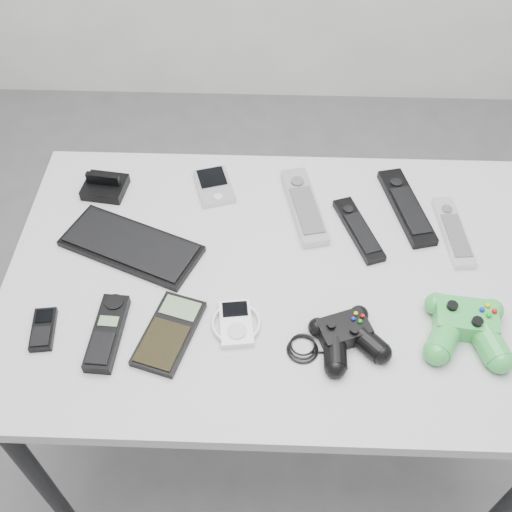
{
  "coord_description": "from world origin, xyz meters",
  "views": [
    {
      "loc": [
        0.06,
        -0.71,
        1.71
      ],
      "look_at": [
        0.03,
        0.08,
        0.78
      ],
      "focal_mm": 42.0,
      "sensor_mm": 36.0,
      "label": 1
    }
  ],
  "objects_px": {
    "remote_black_a": "(358,229)",
    "calculator": "(169,333)",
    "pda": "(214,186)",
    "mp3_player": "(236,323)",
    "controller_green": "(466,326)",
    "desk": "(282,292)",
    "remote_silver_a": "(304,206)",
    "controller_black": "(347,336)",
    "pda_keyboard": "(131,245)",
    "mobile_phone": "(43,329)",
    "remote_silver_b": "(453,231)",
    "cordless_handset": "(107,332)",
    "remote_black_b": "(406,206)"
  },
  "relations": [
    {
      "from": "desk",
      "to": "calculator",
      "type": "xyz_separation_m",
      "value": [
        -0.21,
        -0.16,
        0.07
      ]
    },
    {
      "from": "pda_keyboard",
      "to": "pda",
      "type": "xyz_separation_m",
      "value": [
        0.16,
        0.19,
        0.0
      ]
    },
    {
      "from": "mp3_player",
      "to": "controller_green",
      "type": "bearing_deg",
      "value": -7.7
    },
    {
      "from": "remote_black_a",
      "to": "mobile_phone",
      "type": "bearing_deg",
      "value": -175.74
    },
    {
      "from": "pda",
      "to": "mobile_phone",
      "type": "bearing_deg",
      "value": -143.17
    },
    {
      "from": "desk",
      "to": "calculator",
      "type": "bearing_deg",
      "value": -143.56
    },
    {
      "from": "remote_silver_a",
      "to": "controller_black",
      "type": "relative_size",
      "value": 1.04
    },
    {
      "from": "remote_black_a",
      "to": "mp3_player",
      "type": "height_order",
      "value": "same"
    },
    {
      "from": "remote_silver_a",
      "to": "controller_black",
      "type": "distance_m",
      "value": 0.35
    },
    {
      "from": "remote_black_a",
      "to": "cordless_handset",
      "type": "distance_m",
      "value": 0.56
    },
    {
      "from": "remote_black_b",
      "to": "mobile_phone",
      "type": "xyz_separation_m",
      "value": [
        -0.72,
        -0.35,
        -0.0
      ]
    },
    {
      "from": "remote_silver_a",
      "to": "remote_black_b",
      "type": "height_order",
      "value": "remote_silver_a"
    },
    {
      "from": "pda",
      "to": "controller_green",
      "type": "height_order",
      "value": "controller_green"
    },
    {
      "from": "cordless_handset",
      "to": "controller_green",
      "type": "height_order",
      "value": "controller_green"
    },
    {
      "from": "remote_black_b",
      "to": "cordless_handset",
      "type": "bearing_deg",
      "value": -163.08
    },
    {
      "from": "pda_keyboard",
      "to": "remote_silver_b",
      "type": "bearing_deg",
      "value": 28.45
    },
    {
      "from": "mobile_phone",
      "to": "calculator",
      "type": "bearing_deg",
      "value": -7.38
    },
    {
      "from": "remote_black_a",
      "to": "calculator",
      "type": "relative_size",
      "value": 1.11
    },
    {
      "from": "remote_black_a",
      "to": "mobile_phone",
      "type": "xyz_separation_m",
      "value": [
        -0.61,
        -0.27,
        -0.0
      ]
    },
    {
      "from": "pda",
      "to": "remote_black_a",
      "type": "relative_size",
      "value": 0.63
    },
    {
      "from": "desk",
      "to": "mp3_player",
      "type": "bearing_deg",
      "value": -123.8
    },
    {
      "from": "remote_silver_b",
      "to": "mobile_phone",
      "type": "bearing_deg",
      "value": -166.42
    },
    {
      "from": "mp3_player",
      "to": "controller_black",
      "type": "xyz_separation_m",
      "value": [
        0.21,
        -0.03,
        0.01
      ]
    },
    {
      "from": "calculator",
      "to": "controller_green",
      "type": "distance_m",
      "value": 0.55
    },
    {
      "from": "pda_keyboard",
      "to": "calculator",
      "type": "distance_m",
      "value": 0.24
    },
    {
      "from": "remote_black_b",
      "to": "controller_green",
      "type": "distance_m",
      "value": 0.33
    },
    {
      "from": "pda",
      "to": "mobile_phone",
      "type": "height_order",
      "value": "pda"
    },
    {
      "from": "remote_black_a",
      "to": "remote_silver_a",
      "type": "bearing_deg",
      "value": 130.95
    },
    {
      "from": "controller_black",
      "to": "desk",
      "type": "bearing_deg",
      "value": 105.33
    },
    {
      "from": "pda",
      "to": "controller_black",
      "type": "height_order",
      "value": "controller_black"
    },
    {
      "from": "pda",
      "to": "mp3_player",
      "type": "distance_m",
      "value": 0.38
    },
    {
      "from": "cordless_handset",
      "to": "controller_green",
      "type": "relative_size",
      "value": 0.96
    },
    {
      "from": "mobile_phone",
      "to": "calculator",
      "type": "distance_m",
      "value": 0.24
    },
    {
      "from": "pda",
      "to": "calculator",
      "type": "xyz_separation_m",
      "value": [
        -0.05,
        -0.4,
        -0.0
      ]
    },
    {
      "from": "controller_green",
      "to": "controller_black",
      "type": "bearing_deg",
      "value": -166.73
    },
    {
      "from": "remote_black_b",
      "to": "cordless_handset",
      "type": "height_order",
      "value": "cordless_handset"
    },
    {
      "from": "remote_silver_a",
      "to": "mobile_phone",
      "type": "height_order",
      "value": "remote_silver_a"
    },
    {
      "from": "remote_silver_a",
      "to": "cordless_handset",
      "type": "xyz_separation_m",
      "value": [
        -0.37,
        -0.35,
        -0.0
      ]
    },
    {
      "from": "cordless_handset",
      "to": "calculator",
      "type": "relative_size",
      "value": 0.96
    },
    {
      "from": "cordless_handset",
      "to": "controller_black",
      "type": "distance_m",
      "value": 0.44
    },
    {
      "from": "calculator",
      "to": "pda_keyboard",
      "type": "bearing_deg",
      "value": 133.38
    },
    {
      "from": "pda_keyboard",
      "to": "mobile_phone",
      "type": "xyz_separation_m",
      "value": [
        -0.13,
        -0.21,
        -0.0
      ]
    },
    {
      "from": "mp3_player",
      "to": "controller_black",
      "type": "relative_size",
      "value": 0.45
    },
    {
      "from": "remote_silver_b",
      "to": "controller_black",
      "type": "relative_size",
      "value": 0.89
    },
    {
      "from": "remote_silver_b",
      "to": "remote_black_a",
      "type": "bearing_deg",
      "value": 175.24
    },
    {
      "from": "pda_keyboard",
      "to": "remote_black_b",
      "type": "xyz_separation_m",
      "value": [
        0.59,
        0.13,
        0.0
      ]
    },
    {
      "from": "controller_black",
      "to": "mobile_phone",
      "type": "bearing_deg",
      "value": 158.48
    },
    {
      "from": "desk",
      "to": "controller_green",
      "type": "height_order",
      "value": "controller_green"
    },
    {
      "from": "pda",
      "to": "controller_black",
      "type": "relative_size",
      "value": 0.53
    },
    {
      "from": "pda_keyboard",
      "to": "cordless_handset",
      "type": "bearing_deg",
      "value": -68.74
    }
  ]
}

